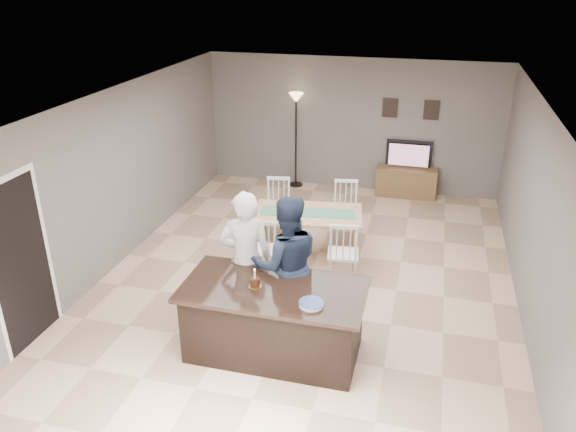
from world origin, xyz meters
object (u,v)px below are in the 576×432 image
(tv_console, at_px, (406,182))
(plate_stack, at_px, (311,304))
(birthday_cake, at_px, (255,282))
(kitchen_island, at_px, (274,320))
(floor_lamp, at_px, (296,115))
(television, at_px, (409,154))
(dining_table, at_px, (308,220))
(man, at_px, (286,264))
(woman, at_px, (246,259))

(tv_console, height_order, plate_stack, plate_stack)
(tv_console, relative_size, birthday_cake, 5.10)
(kitchen_island, xyz_separation_m, floor_lamp, (-1.12, 5.59, 1.08))
(television, relative_size, dining_table, 0.43)
(tv_console, distance_m, birthday_cake, 5.81)
(man, relative_size, dining_table, 0.87)
(tv_console, relative_size, plate_stack, 4.26)
(birthday_cake, height_order, plate_stack, birthday_cake)
(tv_console, xyz_separation_m, woman, (-1.73, -5.02, 0.62))
(floor_lamp, bearing_deg, man, -77.40)
(dining_table, bearing_deg, kitchen_island, -94.74)
(man, distance_m, plate_stack, 0.94)
(man, bearing_deg, dining_table, -107.03)
(kitchen_island, xyz_separation_m, television, (1.20, 5.64, 0.41))
(plate_stack, distance_m, dining_table, 2.81)
(kitchen_island, relative_size, plate_stack, 7.63)
(kitchen_island, relative_size, woman, 1.17)
(man, bearing_deg, plate_stack, 99.87)
(television, relative_size, floor_lamp, 0.46)
(tv_console, bearing_deg, woman, -108.97)
(man, xyz_separation_m, dining_table, (-0.16, 1.92, -0.26))
(kitchen_island, xyz_separation_m, tv_console, (1.20, 5.57, -0.15))
(woman, bearing_deg, dining_table, -121.92)
(kitchen_island, distance_m, woman, 0.89)
(birthday_cake, bearing_deg, woman, 117.96)
(kitchen_island, height_order, man, man)
(man, height_order, birthday_cake, man)
(plate_stack, distance_m, floor_lamp, 6.10)
(television, height_order, man, man)
(man, height_order, dining_table, man)
(tv_console, relative_size, woman, 0.65)
(woman, bearing_deg, tv_console, -129.95)
(birthday_cake, distance_m, plate_stack, 0.76)
(floor_lamp, bearing_deg, woman, -83.27)
(television, bearing_deg, tv_console, 90.00)
(kitchen_island, distance_m, man, 0.72)
(woman, xyz_separation_m, dining_table, (0.37, 1.92, -0.27))
(tv_console, bearing_deg, kitchen_island, -102.16)
(floor_lamp, bearing_deg, birthday_cake, -80.90)
(plate_stack, xyz_separation_m, dining_table, (-0.66, 2.72, -0.27))
(kitchen_island, relative_size, dining_table, 1.02)
(plate_stack, bearing_deg, woman, 142.02)
(woman, distance_m, dining_table, 1.97)
(plate_stack, height_order, floor_lamp, floor_lamp)
(kitchen_island, bearing_deg, birthday_cake, -173.49)
(television, relative_size, plate_stack, 3.24)
(kitchen_island, distance_m, television, 5.78)
(kitchen_island, bearing_deg, woman, 133.69)
(plate_stack, relative_size, floor_lamp, 0.14)
(tv_console, xyz_separation_m, floor_lamp, (-2.32, 0.02, 1.24))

